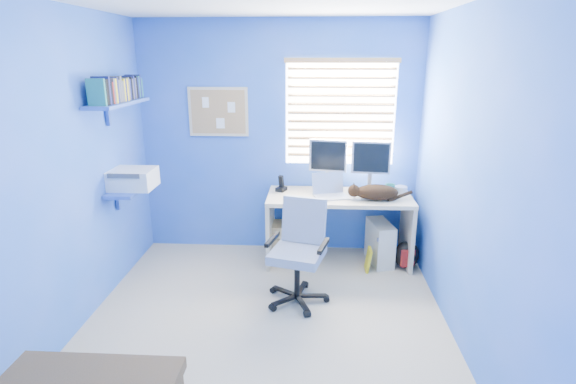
# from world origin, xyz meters

# --- Properties ---
(floor) EXTENTS (3.00, 3.20, 0.00)m
(floor) POSITION_xyz_m (0.00, 0.00, 0.00)
(floor) COLOR tan
(floor) RESTS_ON ground
(wall_back) EXTENTS (3.00, 0.01, 2.50)m
(wall_back) POSITION_xyz_m (0.00, 1.60, 1.25)
(wall_back) COLOR blue
(wall_back) RESTS_ON ground
(wall_front) EXTENTS (3.00, 0.01, 2.50)m
(wall_front) POSITION_xyz_m (0.00, -1.60, 1.25)
(wall_front) COLOR blue
(wall_front) RESTS_ON ground
(wall_left) EXTENTS (0.01, 3.20, 2.50)m
(wall_left) POSITION_xyz_m (-1.50, 0.00, 1.25)
(wall_left) COLOR blue
(wall_left) RESTS_ON ground
(wall_right) EXTENTS (0.01, 3.20, 2.50)m
(wall_right) POSITION_xyz_m (1.50, 0.00, 1.25)
(wall_right) COLOR blue
(wall_right) RESTS_ON ground
(desk) EXTENTS (1.48, 0.65, 0.74)m
(desk) POSITION_xyz_m (0.65, 1.26, 0.37)
(desk) COLOR #C4B185
(desk) RESTS_ON floor
(laptop) EXTENTS (0.39, 0.34, 0.22)m
(laptop) POSITION_xyz_m (0.56, 1.18, 0.85)
(laptop) COLOR silver
(laptop) RESTS_ON desk
(monitor_left) EXTENTS (0.42, 0.19, 0.54)m
(monitor_left) POSITION_xyz_m (0.53, 1.49, 1.01)
(monitor_left) COLOR silver
(monitor_left) RESTS_ON desk
(monitor_right) EXTENTS (0.41, 0.16, 0.54)m
(monitor_right) POSITION_xyz_m (0.97, 1.42, 1.01)
(monitor_right) COLOR silver
(monitor_right) RESTS_ON desk
(phone) EXTENTS (0.13, 0.14, 0.17)m
(phone) POSITION_xyz_m (0.04, 1.38, 0.82)
(phone) COLOR black
(phone) RESTS_ON desk
(mug) EXTENTS (0.10, 0.09, 0.10)m
(mug) POSITION_xyz_m (1.18, 1.34, 0.79)
(mug) COLOR #1B6C5B
(mug) RESTS_ON desk
(cd_spindle) EXTENTS (0.13, 0.13, 0.07)m
(cd_spindle) POSITION_xyz_m (1.30, 1.38, 0.78)
(cd_spindle) COLOR silver
(cd_spindle) RESTS_ON desk
(cat) EXTENTS (0.44, 0.23, 0.15)m
(cat) POSITION_xyz_m (1.01, 1.13, 0.82)
(cat) COLOR black
(cat) RESTS_ON desk
(tower_pc) EXTENTS (0.27, 0.47, 0.45)m
(tower_pc) POSITION_xyz_m (1.09, 1.24, 0.23)
(tower_pc) COLOR beige
(tower_pc) RESTS_ON floor
(drawer_boxes) EXTENTS (0.35, 0.28, 0.41)m
(drawer_boxes) POSITION_xyz_m (0.11, 1.29, 0.20)
(drawer_boxes) COLOR tan
(drawer_boxes) RESTS_ON floor
(yellow_book) EXTENTS (0.03, 0.17, 0.24)m
(yellow_book) POSITION_xyz_m (0.95, 1.04, 0.12)
(yellow_book) COLOR yellow
(yellow_book) RESTS_ON floor
(backpack) EXTENTS (0.30, 0.26, 0.30)m
(backpack) POSITION_xyz_m (1.35, 1.11, 0.15)
(backpack) COLOR black
(backpack) RESTS_ON floor
(office_chair) EXTENTS (0.65, 0.65, 0.92)m
(office_chair) POSITION_xyz_m (0.26, 0.43, 0.34)
(office_chair) COLOR black
(office_chair) RESTS_ON floor
(window_blinds) EXTENTS (1.15, 0.05, 1.10)m
(window_blinds) POSITION_xyz_m (0.65, 1.57, 1.55)
(window_blinds) COLOR white
(window_blinds) RESTS_ON ground
(corkboard) EXTENTS (0.64, 0.02, 0.52)m
(corkboard) POSITION_xyz_m (-0.65, 1.58, 1.55)
(corkboard) COLOR #C4B185
(corkboard) RESTS_ON ground
(wall_shelves) EXTENTS (0.42, 0.90, 1.05)m
(wall_shelves) POSITION_xyz_m (-1.35, 0.75, 1.43)
(wall_shelves) COLOR #3154B3
(wall_shelves) RESTS_ON ground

